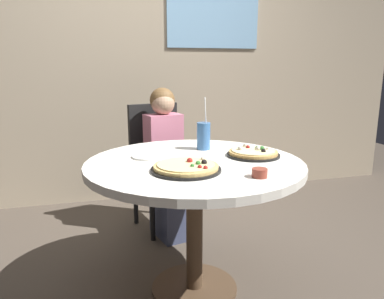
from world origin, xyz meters
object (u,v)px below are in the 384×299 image
dining_table (195,180)px  pizza_cheese (253,153)px  diner_child (168,170)px  sauce_bowl (260,173)px  pizza_veggie (186,167)px  soda_cup (204,136)px  chair_wooden (159,159)px  plate_small (149,156)px

dining_table → pizza_cheese: bearing=2.9°
dining_table → diner_child: bearing=88.7°
dining_table → sauce_bowl: (0.20, -0.35, 0.13)m
pizza_veggie → soda_cup: 0.47m
sauce_bowl → soda_cup: bearing=96.9°
chair_wooden → plate_small: 0.86m
plate_small → dining_table: bearing=-33.6°
diner_child → plate_small: size_ratio=6.01×
diner_child → pizza_cheese: size_ratio=3.72×
pizza_cheese → sauce_bowl: 0.40m
plate_small → pizza_veggie: bearing=-67.3°
sauce_bowl → pizza_cheese: bearing=69.1°
chair_wooden → pizza_veggie: bearing=-93.5°
soda_cup → sauce_bowl: size_ratio=4.40×
pizza_cheese → soda_cup: bearing=132.8°
diner_child → pizza_cheese: (0.32, -0.75, 0.28)m
pizza_cheese → plate_small: pizza_cheese is taller
diner_child → pizza_cheese: 0.87m
dining_table → pizza_cheese: (0.34, 0.02, 0.12)m
chair_wooden → sauce_bowl: size_ratio=13.57×
dining_table → chair_wooden: (-0.02, 0.95, -0.11)m
pizza_cheese → soda_cup: soda_cup is taller
dining_table → plate_small: size_ratio=6.30×
pizza_veggie → plate_small: (-0.13, 0.31, -0.01)m
soda_cup → chair_wooden: bearing=101.9°
diner_child → plate_small: (-0.24, -0.62, 0.27)m
diner_child → pizza_cheese: diner_child is taller
diner_child → sauce_bowl: size_ratio=15.46×
pizza_veggie → pizza_cheese: size_ratio=1.15×
dining_table → pizza_cheese: 0.36m
chair_wooden → diner_child: diner_child is taller
diner_child → pizza_veggie: 0.98m
soda_cup → pizza_cheese: bearing=-47.2°
dining_table → diner_child: size_ratio=1.05×
dining_table → plate_small: bearing=146.4°
chair_wooden → pizza_cheese: 1.03m
dining_table → chair_wooden: chair_wooden is taller
dining_table → soda_cup: soda_cup is taller
chair_wooden → soda_cup: (0.15, -0.70, 0.30)m
diner_child → plate_small: diner_child is taller
plate_small → chair_wooden: bearing=76.1°
soda_cup → plate_small: size_ratio=1.71×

